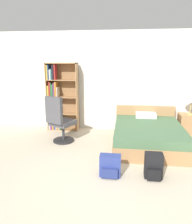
{
  "coord_description": "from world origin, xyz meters",
  "views": [
    {
      "loc": [
        0.13,
        -2.6,
        1.88
      ],
      "look_at": [
        -0.47,
        1.98,
        0.76
      ],
      "focal_mm": 35.0,
      "sensor_mm": 36.0,
      "label": 1
    }
  ],
  "objects": [
    {
      "name": "backpack_blue",
      "position": [
        -0.07,
        0.67,
        0.17
      ],
      "size": [
        0.34,
        0.23,
        0.36
      ],
      "color": "navy",
      "rests_on": "ground_plane"
    },
    {
      "name": "bed",
      "position": [
        0.68,
        2.17,
        0.24
      ],
      "size": [
        1.49,
        1.92,
        0.71
      ],
      "color": "#AD7F51",
      "rests_on": "ground_plane"
    },
    {
      "name": "wall_back",
      "position": [
        0.0,
        3.23,
        1.3
      ],
      "size": [
        9.0,
        0.06,
        2.6
      ],
      "color": "white",
      "rests_on": "ground_plane"
    },
    {
      "name": "nightstand",
      "position": [
        1.73,
        2.89,
        0.27
      ],
      "size": [
        0.45,
        0.45,
        0.55
      ],
      "color": "#AD7F51",
      "rests_on": "ground_plane"
    },
    {
      "name": "backpack_black",
      "position": [
        0.63,
        0.71,
        0.2
      ],
      "size": [
        0.28,
        0.26,
        0.42
      ],
      "color": "black",
      "rests_on": "ground_plane"
    },
    {
      "name": "ground_plane",
      "position": [
        0.0,
        0.0,
        0.0
      ],
      "size": [
        14.0,
        14.0,
        0.0
      ],
      "primitive_type": "plane",
      "color": "beige"
    },
    {
      "name": "office_chair",
      "position": [
        -1.31,
        2.0,
        0.51
      ],
      "size": [
        0.65,
        0.7,
        1.1
      ],
      "color": "#232326",
      "rests_on": "ground_plane"
    },
    {
      "name": "bookshelf",
      "position": [
        -1.62,
        2.97,
        0.87
      ],
      "size": [
        0.82,
        0.3,
        1.79
      ],
      "color": "#AD7F51",
      "rests_on": "ground_plane"
    },
    {
      "name": "table_lamp",
      "position": [
        1.74,
        2.89,
        0.94
      ],
      "size": [
        0.27,
        0.27,
        0.49
      ],
      "color": "tan",
      "rests_on": "nightstand"
    }
  ]
}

